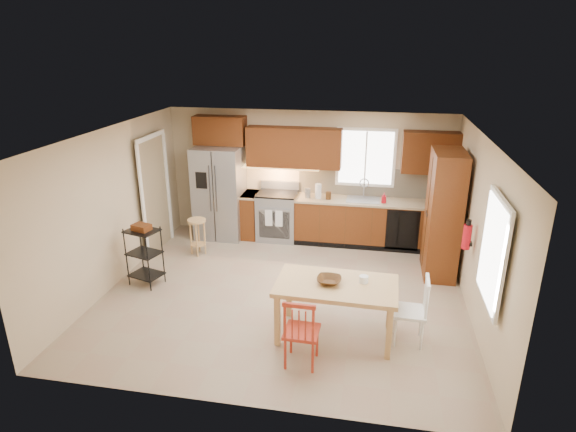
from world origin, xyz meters
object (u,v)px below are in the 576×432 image
Objects in this scene: refrigerator at (220,192)px; bar_stool at (198,237)px; table_jar at (364,281)px; utility_cart at (145,256)px; soap_bottle at (384,198)px; range_stove at (278,216)px; chair_red at (302,330)px; table_bowl at (329,283)px; pantry at (443,215)px; fire_extinguisher at (467,237)px; dining_table at (335,310)px; chair_white at (410,310)px.

refrigerator is 2.67× the size of bar_stool.
utility_cart is at bearing 166.79° from table_jar.
soap_bottle is 4.35m from utility_cart.
range_stove is 0.94× the size of utility_cart.
refrigerator is at bearing 122.54° from chair_red.
table_bowl is at bearing 70.64° from chair_red.
chair_red is (-0.95, -3.74, -0.54)m from soap_bottle.
pantry is 2.15× the size of utility_cart.
refrigerator is 4.23m from pantry.
fire_extinguisher reaches higher than dining_table.
pantry reaches higher than dining_table.
table_jar is at bearing -59.98° from range_stove.
refrigerator is 1.98× the size of chair_red.
fire_extinguisher is at bearing 34.97° from dining_table.
dining_table is (2.58, -3.11, -0.53)m from refrigerator.
pantry is 4.89m from utility_cart.
bar_stool is at bearing 167.08° from fire_extinguisher.
soap_bottle is 0.28× the size of bar_stool.
refrigerator is 1.86× the size of utility_cart.
dining_table is (1.43, -3.17, -0.08)m from range_stove.
refrigerator is at bearing 60.25° from bar_stool.
fire_extinguisher is 0.37× the size of utility_cart.
utility_cart is (-3.04, 0.92, -0.28)m from table_bowl.
utility_cart reaches higher than chair_red.
range_stove is at bearing 112.84° from table_bowl.
fire_extinguisher is at bearing 42.34° from chair_red.
dining_table is at bearing 63.54° from chair_red.
dining_table is 0.40m from table_bowl.
pantry is at bearing -18.29° from range_stove.
soap_bottle is at bearing 120.53° from fire_extinguisher.
range_stove is (1.15, 0.06, -0.45)m from refrigerator.
range_stove is 3.97m from chair_red.
chair_white is at bearing 30.14° from chair_red.
fire_extinguisher reaches higher than chair_red.
fire_extinguisher is 2.19m from table_bowl.
dining_table is 0.55m from table_jar.
pantry is at bearing -21.15° from bar_stool.
soap_bottle is 3.51m from bar_stool.
chair_red is 3.20m from utility_cart.
chair_white reaches higher than dining_table.
refrigerator is 4.76m from fire_extinguisher.
chair_white is 2.90× the size of table_bowl.
fire_extinguisher is 0.23× the size of dining_table.
range_stove is at bearing 147.38° from fire_extinguisher.
chair_red is 0.76m from table_bowl.
table_bowl is at bearing 94.58° from chair_white.
refrigerator is 0.87× the size of pantry.
chair_white is at bearing -51.41° from bar_stool.
table_bowl is (-0.69, -3.09, -0.22)m from soap_bottle.
table_jar is (0.69, 0.75, 0.34)m from chair_red.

